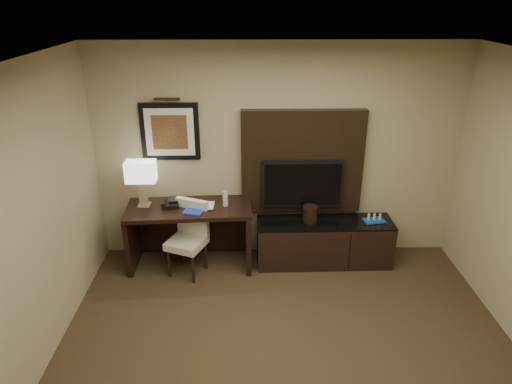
{
  "coord_description": "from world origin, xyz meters",
  "views": [
    {
      "loc": [
        -0.37,
        -2.83,
        3.19
      ],
      "look_at": [
        -0.28,
        1.8,
        1.15
      ],
      "focal_mm": 32.0,
      "sensor_mm": 36.0,
      "label": 1
    }
  ],
  "objects_px": {
    "tv": "(302,184)",
    "water_bottle": "(225,198)",
    "minibar_tray": "(374,218)",
    "desk_chair": "(186,242)",
    "table_lamp": "(142,183)",
    "credenza": "(324,242)",
    "ice_bucket": "(310,214)",
    "desk": "(191,236)",
    "desk_phone": "(171,203)"
  },
  "relations": [
    {
      "from": "tv",
      "to": "water_bottle",
      "type": "distance_m",
      "value": 0.97
    },
    {
      "from": "tv",
      "to": "minibar_tray",
      "type": "height_order",
      "value": "tv"
    },
    {
      "from": "desk_chair",
      "to": "minibar_tray",
      "type": "xyz_separation_m",
      "value": [
        2.31,
        0.22,
        0.2
      ]
    },
    {
      "from": "tv",
      "to": "table_lamp",
      "type": "relative_size",
      "value": 1.67
    },
    {
      "from": "table_lamp",
      "to": "water_bottle",
      "type": "bearing_deg",
      "value": -1.28
    },
    {
      "from": "credenza",
      "to": "minibar_tray",
      "type": "distance_m",
      "value": 0.69
    },
    {
      "from": "desk_chair",
      "to": "water_bottle",
      "type": "bearing_deg",
      "value": 48.57
    },
    {
      "from": "desk_chair",
      "to": "ice_bucket",
      "type": "height_order",
      "value": "desk_chair"
    },
    {
      "from": "credenza",
      "to": "desk",
      "type": "bearing_deg",
      "value": 179.8
    },
    {
      "from": "desk",
      "to": "minibar_tray",
      "type": "distance_m",
      "value": 2.29
    },
    {
      "from": "desk",
      "to": "desk_phone",
      "type": "bearing_deg",
      "value": 173.07
    },
    {
      "from": "ice_bucket",
      "to": "table_lamp",
      "type": "bearing_deg",
      "value": 179.62
    },
    {
      "from": "desk_chair",
      "to": "table_lamp",
      "type": "distance_m",
      "value": 0.89
    },
    {
      "from": "desk",
      "to": "ice_bucket",
      "type": "bearing_deg",
      "value": -1.94
    },
    {
      "from": "ice_bucket",
      "to": "minibar_tray",
      "type": "bearing_deg",
      "value": -1.29
    },
    {
      "from": "table_lamp",
      "to": "ice_bucket",
      "type": "distance_m",
      "value": 2.07
    },
    {
      "from": "desk",
      "to": "desk_chair",
      "type": "relative_size",
      "value": 1.76
    },
    {
      "from": "credenza",
      "to": "tv",
      "type": "distance_m",
      "value": 0.8
    },
    {
      "from": "tv",
      "to": "ice_bucket",
      "type": "xyz_separation_m",
      "value": [
        0.09,
        -0.15,
        -0.34
      ]
    },
    {
      "from": "desk_chair",
      "to": "table_lamp",
      "type": "xyz_separation_m",
      "value": [
        -0.52,
        0.25,
        0.68
      ]
    },
    {
      "from": "desk_phone",
      "to": "tv",
      "type": "bearing_deg",
      "value": 0.63
    },
    {
      "from": "desk",
      "to": "desk_chair",
      "type": "height_order",
      "value": "desk_chair"
    },
    {
      "from": "tv",
      "to": "minibar_tray",
      "type": "distance_m",
      "value": 0.99
    },
    {
      "from": "credenza",
      "to": "ice_bucket",
      "type": "distance_m",
      "value": 0.44
    },
    {
      "from": "tv",
      "to": "desk_chair",
      "type": "bearing_deg",
      "value": -164.71
    },
    {
      "from": "desk_phone",
      "to": "minibar_tray",
      "type": "relative_size",
      "value": 0.8
    },
    {
      "from": "desk",
      "to": "table_lamp",
      "type": "distance_m",
      "value": 0.89
    },
    {
      "from": "credenza",
      "to": "water_bottle",
      "type": "distance_m",
      "value": 1.37
    },
    {
      "from": "desk",
      "to": "ice_bucket",
      "type": "relative_size",
      "value": 7.38
    },
    {
      "from": "credenza",
      "to": "water_bottle",
      "type": "xyz_separation_m",
      "value": [
        -1.23,
        0.01,
        0.61
      ]
    },
    {
      "from": "credenza",
      "to": "ice_bucket",
      "type": "xyz_separation_m",
      "value": [
        -0.19,
        0.02,
        0.39
      ]
    },
    {
      "from": "desk_phone",
      "to": "water_bottle",
      "type": "distance_m",
      "value": 0.66
    },
    {
      "from": "desk_phone",
      "to": "minibar_tray",
      "type": "bearing_deg",
      "value": -5.51
    },
    {
      "from": "table_lamp",
      "to": "desk_phone",
      "type": "distance_m",
      "value": 0.41
    },
    {
      "from": "desk",
      "to": "desk_phone",
      "type": "relative_size",
      "value": 7.32
    },
    {
      "from": "desk_chair",
      "to": "ice_bucket",
      "type": "bearing_deg",
      "value": 31.8
    },
    {
      "from": "desk",
      "to": "water_bottle",
      "type": "height_order",
      "value": "water_bottle"
    },
    {
      "from": "desk_chair",
      "to": "minibar_tray",
      "type": "distance_m",
      "value": 2.32
    },
    {
      "from": "tv",
      "to": "desk_chair",
      "type": "xyz_separation_m",
      "value": [
        -1.41,
        -0.39,
        -0.59
      ]
    },
    {
      "from": "desk_chair",
      "to": "water_bottle",
      "type": "distance_m",
      "value": 0.7
    },
    {
      "from": "table_lamp",
      "to": "desk_phone",
      "type": "relative_size",
      "value": 2.91
    },
    {
      "from": "tv",
      "to": "minibar_tray",
      "type": "relative_size",
      "value": 3.87
    },
    {
      "from": "tv",
      "to": "desk",
      "type": "bearing_deg",
      "value": -172.2
    },
    {
      "from": "tv",
      "to": "desk_phone",
      "type": "relative_size",
      "value": 4.87
    },
    {
      "from": "desk",
      "to": "water_bottle",
      "type": "distance_m",
      "value": 0.67
    },
    {
      "from": "credenza",
      "to": "minibar_tray",
      "type": "height_order",
      "value": "minibar_tray"
    },
    {
      "from": "credenza",
      "to": "tv",
      "type": "bearing_deg",
      "value": 147.85
    },
    {
      "from": "water_bottle",
      "to": "table_lamp",
      "type": "bearing_deg",
      "value": 178.72
    },
    {
      "from": "desk_phone",
      "to": "table_lamp",
      "type": "bearing_deg",
      "value": 167.9
    },
    {
      "from": "tv",
      "to": "minibar_tray",
      "type": "bearing_deg",
      "value": -10.85
    }
  ]
}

